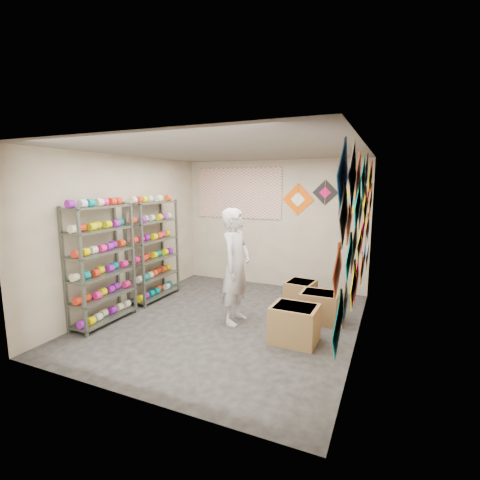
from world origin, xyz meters
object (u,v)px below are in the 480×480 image
at_px(shopkeeper, 236,266).
at_px(carton_a, 294,324).
at_px(shelf_rack_front, 101,265).
at_px(shelf_rack_back, 153,250).
at_px(carton_c, 300,294).
at_px(carton_b, 319,307).

relative_size(shopkeeper, carton_a, 2.91).
distance_m(shopkeeper, carton_a, 1.29).
relative_size(shelf_rack_front, shelf_rack_back, 1.00).
bearing_deg(carton_c, shelf_rack_back, -158.67).
height_order(shopkeeper, carton_a, shopkeeper).
bearing_deg(shelf_rack_front, shelf_rack_back, 90.00).
bearing_deg(shelf_rack_front, carton_b, 24.80).
height_order(shelf_rack_front, carton_a, shelf_rack_front).
xyz_separation_m(carton_a, carton_c, (-0.28, 1.47, -0.03)).
bearing_deg(carton_b, carton_c, 127.32).
bearing_deg(shopkeeper, shelf_rack_back, 78.16).
bearing_deg(carton_a, carton_c, 102.03).
height_order(carton_a, carton_c, carton_a).
height_order(carton_a, carton_b, carton_a).
relative_size(shelf_rack_front, carton_c, 3.59).
bearing_deg(shopkeeper, carton_a, -106.99).
distance_m(carton_b, carton_c, 0.73).
height_order(shelf_rack_back, shopkeeper, shelf_rack_back).
xyz_separation_m(shelf_rack_front, shelf_rack_back, (0.00, 1.30, 0.00)).
xyz_separation_m(shelf_rack_front, carton_c, (2.70, 2.03, -0.72)).
bearing_deg(carton_a, shelf_rack_back, 167.13).
bearing_deg(shelf_rack_back, carton_b, 2.83).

